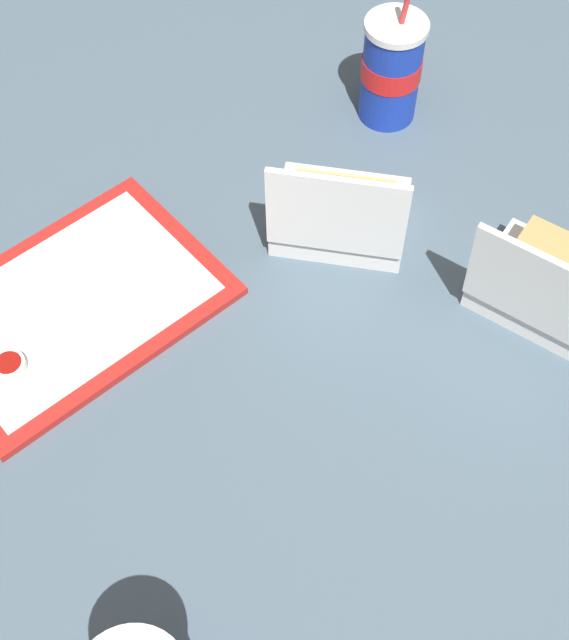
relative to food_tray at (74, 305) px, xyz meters
name	(u,v)px	position (x,y,z in m)	size (l,w,h in m)	color
ground_plane	(322,345)	(0.21, -0.24, -0.01)	(3.20, 3.20, 0.00)	#4C6070
food_tray	(74,305)	(0.00, 0.00, 0.00)	(0.38, 0.27, 0.01)	red
ketchup_cup	(10,367)	(-0.11, -0.05, 0.02)	(0.04, 0.04, 0.02)	white
napkin_stack	(46,357)	(-0.07, -0.05, 0.01)	(0.10, 0.10, 0.00)	white
plastic_fork	(34,281)	(-0.02, 0.06, 0.01)	(0.11, 0.01, 0.01)	white
clamshell_hotdog_corner	(341,211)	(0.35, -0.12, 0.03)	(0.23, 0.23, 0.18)	white
clamshell_sandwich_right	(557,288)	(0.48, -0.39, 0.04)	(0.21, 0.23, 0.18)	white
soda_cup_front	(391,69)	(0.56, 0.01, 0.08)	(0.09, 0.09, 0.22)	#1938B7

